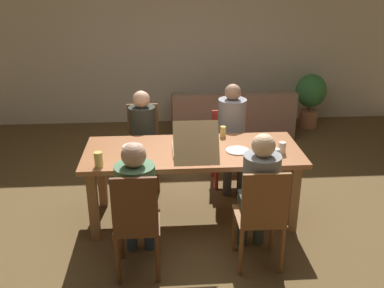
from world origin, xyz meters
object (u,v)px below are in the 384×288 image
(chair_3, at_px, (137,222))
(plate_1, at_px, (237,150))
(pizza_box_0, at_px, (194,148))
(couch, at_px, (231,118))
(chair_0, at_px, (144,143))
(drinking_glass_1, at_px, (98,160))
(person_1, at_px, (259,187))
(person_0, at_px, (142,133))
(dining_table, at_px, (193,159))
(plate_0, at_px, (132,147))
(drinking_glass_0, at_px, (282,148))
(drinking_glass_3, at_px, (223,132))
(person_3, at_px, (136,195))
(chair_2, at_px, (230,145))
(potted_plant, at_px, (311,95))
(drinking_glass_2, at_px, (275,154))
(chair_1, at_px, (262,215))
(person_2, at_px, (232,128))

(chair_3, xyz_separation_m, plate_1, (0.97, 0.86, 0.25))
(pizza_box_0, xyz_separation_m, couch, (0.78, 2.52, -0.56))
(plate_1, bearing_deg, chair_0, 136.17)
(plate_1, xyz_separation_m, drinking_glass_1, (-1.33, -0.27, 0.07))
(person_1, bearing_deg, person_0, 125.57)
(dining_table, xyz_separation_m, plate_0, (-0.61, 0.11, 0.11))
(person_1, relative_size, drinking_glass_0, 10.68)
(pizza_box_0, xyz_separation_m, drinking_glass_0, (0.86, -0.07, 0.01))
(plate_0, xyz_separation_m, drinking_glass_3, (0.96, 0.23, 0.05))
(person_0, distance_m, drinking_glass_1, 1.13)
(person_3, bearing_deg, chair_0, 90.00)
(chair_2, height_order, plate_0, chair_2)
(drinking_glass_0, bearing_deg, chair_2, 109.22)
(person_3, relative_size, couch, 0.65)
(chair_0, xyz_separation_m, potted_plant, (2.66, 1.84, 0.03))
(person_1, bearing_deg, drinking_glass_3, 98.64)
(person_0, bearing_deg, couch, 52.49)
(potted_plant, bearing_deg, chair_3, -126.17)
(chair_2, height_order, person_3, person_3)
(dining_table, relative_size, couch, 1.17)
(person_1, distance_m, chair_3, 1.08)
(chair_2, relative_size, drinking_glass_3, 7.59)
(dining_table, height_order, chair_0, chair_0)
(person_0, xyz_separation_m, drinking_glass_2, (1.29, -1.03, 0.14))
(chair_2, xyz_separation_m, drinking_glass_0, (0.35, -1.00, 0.37))
(drinking_glass_1, distance_m, couch, 3.30)
(chair_2, bearing_deg, drinking_glass_1, -139.63)
(chair_3, xyz_separation_m, couch, (1.32, 3.37, -0.27))
(chair_0, distance_m, pizza_box_0, 1.13)
(person_1, relative_size, plate_0, 6.13)
(person_0, height_order, plate_0, person_0)
(person_1, xyz_separation_m, pizza_box_0, (-0.51, 0.66, 0.11))
(chair_1, bearing_deg, chair_2, 90.00)
(pizza_box_0, distance_m, drinking_glass_1, 0.93)
(drinking_glass_0, bearing_deg, drinking_glass_3, 136.26)
(drinking_glass_0, relative_size, drinking_glass_1, 0.80)
(person_1, distance_m, drinking_glass_1, 1.47)
(chair_2, distance_m, chair_3, 2.07)
(chair_0, xyz_separation_m, person_3, (-0.00, -1.65, 0.20))
(dining_table, relative_size, chair_3, 2.18)
(person_1, xyz_separation_m, drinking_glass_3, (-0.17, 1.09, 0.11))
(person_0, relative_size, person_1, 0.96)
(dining_table, distance_m, person_3, 0.94)
(pizza_box_0, xyz_separation_m, drinking_glass_1, (-0.89, -0.26, 0.02))
(person_2, bearing_deg, potted_plant, 50.96)
(couch, relative_size, potted_plant, 2.09)
(person_2, bearing_deg, chair_0, 172.00)
(person_3, distance_m, plate_1, 1.21)
(person_3, xyz_separation_m, drinking_glass_3, (0.88, 1.12, 0.13))
(chair_2, bearing_deg, chair_0, 179.29)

